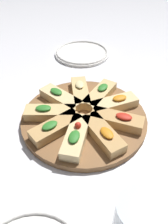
# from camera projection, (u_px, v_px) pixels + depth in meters

# --- Properties ---
(ground_plane) EXTENTS (3.00, 3.00, 0.00)m
(ground_plane) POSITION_uv_depth(u_px,v_px,m) (84.00, 120.00, 0.61)
(ground_plane) COLOR white
(serving_board) EXTENTS (0.34, 0.34, 0.02)m
(serving_board) POSITION_uv_depth(u_px,v_px,m) (84.00, 118.00, 0.60)
(serving_board) COLOR brown
(serving_board) RESTS_ON ground_plane
(focaccia_slice_0) EXTENTS (0.09, 0.14, 0.03)m
(focaccia_slice_0) POSITION_uv_depth(u_px,v_px,m) (114.00, 104.00, 0.61)
(focaccia_slice_0) COLOR #E5C689
(focaccia_slice_0) RESTS_ON serving_board
(focaccia_slice_1) EXTENTS (0.14, 0.11, 0.03)m
(focaccia_slice_1) POSITION_uv_depth(u_px,v_px,m) (100.00, 94.00, 0.65)
(focaccia_slice_1) COLOR #DBB775
(focaccia_slice_1) RESTS_ON serving_board
(focaccia_slice_2) EXTENTS (0.14, 0.06, 0.03)m
(focaccia_slice_2) POSITION_uv_depth(u_px,v_px,m) (80.00, 92.00, 0.66)
(focaccia_slice_2) COLOR #DBB775
(focaccia_slice_2) RESTS_ON serving_board
(focaccia_slice_3) EXTENTS (0.13, 0.13, 0.03)m
(focaccia_slice_3) POSITION_uv_depth(u_px,v_px,m) (60.00, 98.00, 0.63)
(focaccia_slice_3) COLOR #E5C689
(focaccia_slice_3) RESTS_ON serving_board
(focaccia_slice_4) EXTENTS (0.05, 0.14, 0.03)m
(focaccia_slice_4) POSITION_uv_depth(u_px,v_px,m) (50.00, 112.00, 0.59)
(focaccia_slice_4) COLOR #DBB775
(focaccia_slice_4) RESTS_ON serving_board
(focaccia_slice_5) EXTENTS (0.12, 0.14, 0.03)m
(focaccia_slice_5) POSITION_uv_depth(u_px,v_px,m) (56.00, 127.00, 0.54)
(focaccia_slice_5) COLOR tan
(focaccia_slice_5) RESTS_ON serving_board
(focaccia_slice_6) EXTENTS (0.14, 0.08, 0.04)m
(focaccia_slice_6) POSITION_uv_depth(u_px,v_px,m) (76.00, 136.00, 0.52)
(focaccia_slice_6) COLOR #E5C689
(focaccia_slice_6) RESTS_ON serving_board
(focaccia_slice_7) EXTENTS (0.14, 0.10, 0.03)m
(focaccia_slice_7) POSITION_uv_depth(u_px,v_px,m) (103.00, 133.00, 0.53)
(focaccia_slice_7) COLOR tan
(focaccia_slice_7) RESTS_ON serving_board
(focaccia_slice_8) EXTENTS (0.09, 0.14, 0.03)m
(focaccia_slice_8) POSITION_uv_depth(u_px,v_px,m) (117.00, 120.00, 0.56)
(focaccia_slice_8) COLOR tan
(focaccia_slice_8) RESTS_ON serving_board
(plate_right) EXTENTS (0.22, 0.22, 0.02)m
(plate_right) POSITION_uv_depth(u_px,v_px,m) (82.00, 53.00, 0.90)
(plate_right) COLOR white
(plate_right) RESTS_ON ground_plane
(water_glass) EXTENTS (0.08, 0.08, 0.11)m
(water_glass) POSITION_uv_depth(u_px,v_px,m) (137.00, 222.00, 0.35)
(water_glass) COLOR silver
(water_glass) RESTS_ON ground_plane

